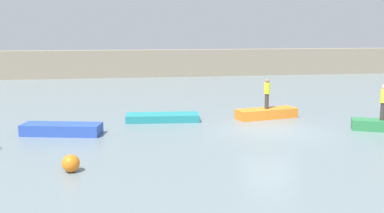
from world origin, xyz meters
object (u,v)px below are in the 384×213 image
at_px(rowboat_teal, 163,117).
at_px(rowboat_green, 382,125).
at_px(rowboat_orange, 266,113).
at_px(person_hiviz_shirt, 267,92).
at_px(person_yellow_shirt, 383,100).
at_px(rowboat_blue, 62,129).
at_px(mooring_buoy, 71,163).

height_order(rowboat_teal, rowboat_green, rowboat_green).
height_order(rowboat_orange, person_hiviz_shirt, person_hiviz_shirt).
bearing_deg(person_yellow_shirt, rowboat_blue, 174.18).
distance_m(rowboat_teal, rowboat_green, 11.01).
bearing_deg(rowboat_blue, rowboat_teal, 38.25).
xyz_separation_m(person_hiviz_shirt, mooring_buoy, (-9.66, -7.93, -1.14)).
height_order(rowboat_orange, rowboat_green, rowboat_orange).
bearing_deg(mooring_buoy, rowboat_blue, 99.98).
relative_size(rowboat_blue, person_yellow_shirt, 2.08).
bearing_deg(person_yellow_shirt, rowboat_green, 0.00).
relative_size(rowboat_blue, rowboat_teal, 0.94).
bearing_deg(mooring_buoy, rowboat_orange, 39.40).
relative_size(rowboat_teal, rowboat_orange, 1.13).
relative_size(rowboat_blue, mooring_buoy, 5.92).
distance_m(rowboat_teal, person_hiviz_shirt, 5.87).
bearing_deg(person_hiviz_shirt, person_yellow_shirt, -39.63).
xyz_separation_m(rowboat_blue, rowboat_teal, (4.93, 2.35, -0.07)).
relative_size(person_hiviz_shirt, mooring_buoy, 2.69).
relative_size(rowboat_orange, person_yellow_shirt, 1.94).
xyz_separation_m(rowboat_blue, rowboat_orange, (10.66, 2.23, 0.01)).
xyz_separation_m(rowboat_teal, mooring_buoy, (-3.93, -8.05, 0.11)).
bearing_deg(rowboat_green, person_yellow_shirt, 0.00).
xyz_separation_m(rowboat_orange, mooring_buoy, (-9.66, -7.93, 0.04)).
bearing_deg(rowboat_teal, person_hiviz_shirt, 3.31).
bearing_deg(person_hiviz_shirt, rowboat_teal, 178.82).
distance_m(rowboat_teal, person_yellow_shirt, 11.09).
bearing_deg(rowboat_teal, mooring_buoy, -111.50).
xyz_separation_m(rowboat_orange, rowboat_green, (4.57, -3.78, -0.01)).
distance_m(rowboat_blue, mooring_buoy, 5.79).
height_order(person_yellow_shirt, mooring_buoy, person_yellow_shirt).
distance_m(rowboat_blue, rowboat_teal, 5.46).
bearing_deg(rowboat_teal, rowboat_blue, -150.05).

